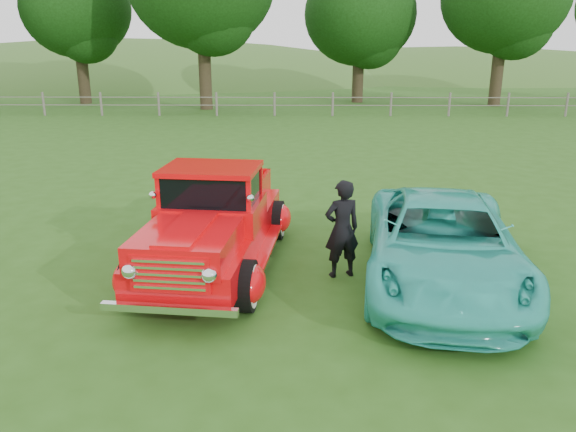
{
  "coord_description": "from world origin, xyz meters",
  "views": [
    {
      "loc": [
        1.11,
        -7.33,
        3.7
      ],
      "look_at": [
        0.99,
        1.2,
        1.04
      ],
      "focal_mm": 35.0,
      "sensor_mm": 36.0,
      "label": 1
    }
  ],
  "objects_px": {
    "tree_mid_west": "(76,9)",
    "man": "(342,229)",
    "tree_near_east": "(360,15)",
    "red_pickup": "(214,223)",
    "teal_sedan": "(442,243)"
  },
  "relations": [
    {
      "from": "tree_mid_west",
      "to": "tree_near_east",
      "type": "distance_m",
      "value": 17.03
    },
    {
      "from": "teal_sedan",
      "to": "tree_mid_west",
      "type": "bearing_deg",
      "value": 128.21
    },
    {
      "from": "tree_mid_west",
      "to": "tree_near_east",
      "type": "bearing_deg",
      "value": 3.37
    },
    {
      "from": "tree_mid_west",
      "to": "tree_near_east",
      "type": "xyz_separation_m",
      "value": [
        17.0,
        1.0,
        -0.3
      ]
    },
    {
      "from": "tree_near_east",
      "to": "red_pickup",
      "type": "bearing_deg",
      "value": -100.83
    },
    {
      "from": "tree_near_east",
      "to": "man",
      "type": "bearing_deg",
      "value": -96.46
    },
    {
      "from": "tree_mid_west",
      "to": "man",
      "type": "height_order",
      "value": "tree_mid_west"
    },
    {
      "from": "teal_sedan",
      "to": "tree_near_east",
      "type": "bearing_deg",
      "value": 95.32
    },
    {
      "from": "red_pickup",
      "to": "man",
      "type": "height_order",
      "value": "red_pickup"
    },
    {
      "from": "tree_mid_west",
      "to": "red_pickup",
      "type": "bearing_deg",
      "value": -66.05
    },
    {
      "from": "teal_sedan",
      "to": "man",
      "type": "height_order",
      "value": "man"
    },
    {
      "from": "red_pickup",
      "to": "man",
      "type": "distance_m",
      "value": 2.13
    },
    {
      "from": "tree_mid_west",
      "to": "man",
      "type": "bearing_deg",
      "value": -62.63
    },
    {
      "from": "red_pickup",
      "to": "tree_near_east",
      "type": "bearing_deg",
      "value": 85.24
    },
    {
      "from": "tree_mid_west",
      "to": "man",
      "type": "distance_m",
      "value": 30.51
    }
  ]
}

